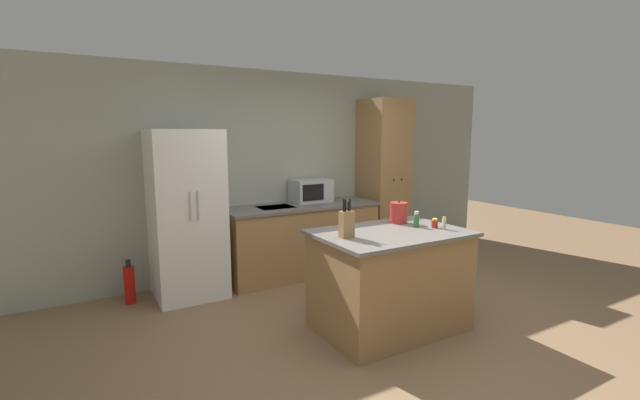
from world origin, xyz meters
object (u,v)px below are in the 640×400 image
Objects in this scene: pantry_cabinet at (383,181)px; refrigerator at (187,214)px; kettle at (399,213)px; fire_extinguisher at (130,284)px; spice_bottle_short_red at (416,220)px; spice_bottle_amber_oil at (435,223)px; spice_bottle_tall_dark at (444,224)px; knife_block at (347,223)px; microwave at (311,191)px.

refrigerator is at bearing -178.84° from pantry_cabinet.
kettle is 0.48× the size of fire_extinguisher.
fire_extinguisher is at bearing 142.24° from spice_bottle_short_red.
refrigerator is at bearing 134.79° from spice_bottle_amber_oil.
fire_extinguisher is at bearing 140.99° from spice_bottle_tall_dark.
spice_bottle_tall_dark is at bearing -11.17° from knife_block.
refrigerator is 0.81× the size of pantry_cabinet.
spice_bottle_tall_dark is 0.77× the size of spice_bottle_short_red.
spice_bottle_short_red is at bearing -37.76° from fire_extinguisher.
fire_extinguisher is at bearing 130.08° from knife_block.
pantry_cabinet is at bearing 1.16° from refrigerator.
spice_bottle_amber_oil is 3.25m from fire_extinguisher.
spice_bottle_short_red reaches higher than spice_bottle_amber_oil.
pantry_cabinet is 2.23m from spice_bottle_tall_dark.
microwave reaches higher than kettle.
pantry_cabinet is 1.92m from kettle.
spice_bottle_tall_dark is 0.24× the size of fire_extinguisher.
spice_bottle_tall_dark is at bearing -53.81° from spice_bottle_short_red.
pantry_cabinet is 19.52× the size of spice_bottle_tall_dark.
refrigerator reaches higher than fire_extinguisher.
pantry_cabinet reaches higher than spice_bottle_short_red.
microwave is 2.44m from fire_extinguisher.
knife_block is 1.47× the size of kettle.
spice_bottle_short_red is (-1.05, -1.83, -0.14)m from pantry_cabinet.
spice_bottle_amber_oil is at bearing -66.57° from kettle.
pantry_cabinet reaches higher than microwave.
microwave is (-1.13, 0.11, -0.08)m from pantry_cabinet.
pantry_cabinet is 4.48× the size of microwave.
spice_bottle_tall_dark is 0.47m from kettle.
refrigerator is at bearing 133.80° from spice_bottle_tall_dark.
kettle reaches higher than fire_extinguisher.
microwave is at bearing 5.66° from refrigerator.
knife_block is 2.56m from fire_extinguisher.
kettle is at bearing 95.88° from spice_bottle_short_red.
refrigerator is 3.86× the size of fire_extinguisher.
microwave is 1.70m from kettle.
microwave is 1.06× the size of fire_extinguisher.
refrigerator is 2.31m from kettle.
knife_block is (-1.86, -1.84, -0.09)m from pantry_cabinet.
kettle is (-0.02, 0.23, 0.03)m from spice_bottle_short_red.
kettle is at bearing -41.81° from refrigerator.
microwave is 1.94m from spice_bottle_short_red.
pantry_cabinet is 6.76× the size of knife_block.
spice_bottle_tall_dark is at bearing -68.22° from kettle.
fire_extinguisher is (-2.49, 1.94, -0.76)m from spice_bottle_amber_oil.
fire_extinguisher is at bearing 174.32° from refrigerator.
knife_block is 0.70× the size of fire_extinguisher.
refrigerator reaches higher than spice_bottle_tall_dark.
kettle is (1.72, -1.54, 0.10)m from refrigerator.
kettle is at bearing -88.10° from microwave.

